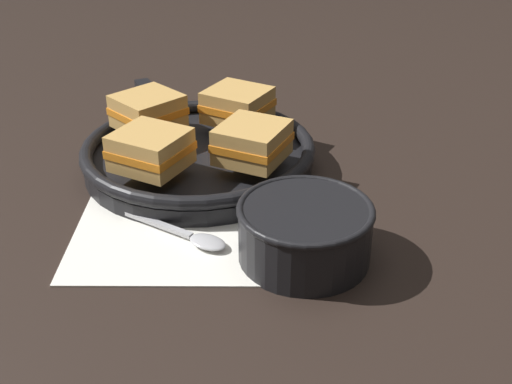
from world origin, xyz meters
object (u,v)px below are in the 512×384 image
Objects in this scene: skillet at (198,154)px; sandwich_near_left at (252,142)px; spoon at (194,237)px; sandwich_near_right at (238,105)px; soup_bowl at (305,229)px; sandwich_far_right at (151,150)px; sandwich_far_left at (148,111)px.

sandwich_near_left reaches higher than skillet.
sandwich_near_right is (0.03, 0.26, 0.06)m from spoon.
soup_bowl is at bearing 18.86° from spoon.
spoon is at bearing -113.36° from sandwich_near_left.
soup_bowl is 0.35× the size of skillet.
sandwich_far_right is at bearing 146.31° from soup_bowl.
sandwich_far_right is (-0.19, 0.13, 0.03)m from soup_bowl.
sandwich_near_right is 1.01× the size of sandwich_far_right.
soup_bowl is 1.26× the size of sandwich_far_left.
soup_bowl is 1.35× the size of sandwich_near_left.
sandwich_near_right and sandwich_far_left have the same top height.
sandwich_far_left is 1.06× the size of sandwich_far_right.
soup_bowl is 0.13m from spoon.
sandwich_far_left reaches higher than spoon.
spoon is (-0.12, 0.02, -0.03)m from soup_bowl.
sandwich_near_right is 0.96× the size of sandwich_far_left.
soup_bowl reaches higher than spoon.
spoon is at bearing 170.13° from soup_bowl.
spoon is 1.23× the size of sandwich_near_left.
sandwich_near_right is at bearing 112.36° from spoon.
sandwich_far_right reaches higher than spoon.
sandwich_near_right is at bearing 57.07° from skillet.
spoon is 0.27m from sandwich_near_right.
sandwich_far_right is at bearing -76.74° from sandwich_far_left.
soup_bowl is at bearing -54.99° from skillet.
soup_bowl is at bearing -48.81° from sandwich_far_left.
sandwich_near_right is at bearing 58.26° from sandwich_far_right.
sandwich_far_left is at bearing 148.98° from skillet.
sandwich_far_left is 0.13m from sandwich_far_right.
skillet is at bearing 125.01° from soup_bowl.
spoon is at bearing -67.45° from sandwich_far_left.
sandwich_near_left is (-0.07, 0.16, 0.03)m from soup_bowl.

